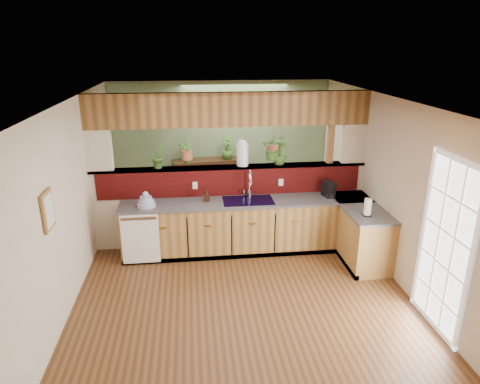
{
  "coord_description": "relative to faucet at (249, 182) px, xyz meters",
  "views": [
    {
      "loc": [
        -0.64,
        -5.5,
        3.34
      ],
      "look_at": [
        0.09,
        0.7,
        1.15
      ],
      "focal_mm": 32.0,
      "sensor_mm": 36.0,
      "label": 1
    }
  ],
  "objects": [
    {
      "name": "hanging_plant_b",
      "position": [
        0.43,
        0.22,
        0.71
      ],
      "size": [
        0.42,
        0.37,
        0.55
      ],
      "color": "brown",
      "rests_on": "header_beam"
    },
    {
      "name": "ceiling",
      "position": [
        -0.29,
        -1.13,
        1.44
      ],
      "size": [
        4.6,
        7.0,
        0.01
      ],
      "primitive_type": "cube",
      "color": "brown",
      "rests_on": "ground"
    },
    {
      "name": "glass_jar",
      "position": [
        -0.09,
        0.22,
        0.45
      ],
      "size": [
        0.2,
        0.2,
        0.44
      ],
      "color": "silver",
      "rests_on": "pass_through_ledge"
    },
    {
      "name": "coffee_maker",
      "position": [
        1.32,
        -0.12,
        -0.14
      ],
      "size": [
        0.14,
        0.24,
        0.27
      ],
      "rotation": [
        0.0,
        0.0,
        0.29
      ],
      "color": "black",
      "rests_on": "countertop"
    },
    {
      "name": "sage_backwall",
      "position": [
        -0.29,
        2.35,
        0.14
      ],
      "size": [
        4.55,
        0.02,
        2.55
      ],
      "primitive_type": "cube",
      "color": "#59744F",
      "rests_on": "ground"
    },
    {
      "name": "floor_plant",
      "position": [
        0.89,
        1.29,
        -0.82
      ],
      "size": [
        0.75,
        0.7,
        0.68
      ],
      "primitive_type": "imported",
      "rotation": [
        0.0,
        0.0,
        0.34
      ],
      "color": "#2E571E",
      "rests_on": "ground"
    },
    {
      "name": "pass_through_ledge",
      "position": [
        -0.29,
        0.22,
        0.21
      ],
      "size": [
        4.6,
        0.21,
        0.04
      ],
      "primitive_type": "cube",
      "color": "brown",
      "rests_on": "ground"
    },
    {
      "name": "wall_back",
      "position": [
        -0.29,
        2.37,
        0.14
      ],
      "size": [
        4.6,
        0.02,
        2.6
      ],
      "primitive_type": "cube",
      "color": "beige",
      "rests_on": "ground"
    },
    {
      "name": "french_door",
      "position": [
        1.98,
        -2.43,
        -0.11
      ],
      "size": [
        0.06,
        1.02,
        2.16
      ],
      "primitive_type": "cube",
      "color": "white",
      "rests_on": "ground"
    },
    {
      "name": "pass_through_partition",
      "position": [
        -0.26,
        0.22,
        0.03
      ],
      "size": [
        4.6,
        0.21,
        2.6
      ],
      "color": "beige",
      "rests_on": "ground"
    },
    {
      "name": "wall_left",
      "position": [
        -2.59,
        -1.13,
        0.14
      ],
      "size": [
        0.02,
        7.0,
        2.6
      ],
      "primitive_type": "cube",
      "color": "beige",
      "rests_on": "ground"
    },
    {
      "name": "shelf_plant_a",
      "position": [
        -1.09,
        2.12,
        0.04
      ],
      "size": [
        0.23,
        0.19,
        0.39
      ],
      "primitive_type": "imported",
      "rotation": [
        0.0,
        0.0,
        -0.27
      ],
      "color": "#2E571E",
      "rests_on": "shelving_console"
    },
    {
      "name": "wall_right",
      "position": [
        2.01,
        -1.13,
        0.14
      ],
      "size": [
        0.02,
        7.0,
        2.6
      ],
      "primitive_type": "cube",
      "color": "beige",
      "rests_on": "ground"
    },
    {
      "name": "dish_stack",
      "position": [
        -1.67,
        -0.24,
        -0.18
      ],
      "size": [
        0.29,
        0.29,
        0.25
      ],
      "color": "#99A4C5",
      "rests_on": "countertop"
    },
    {
      "name": "paper_towel",
      "position": [
        1.63,
        -1.0,
        -0.13
      ],
      "size": [
        0.13,
        0.13,
        0.29
      ],
      "color": "black",
      "rests_on": "countertop"
    },
    {
      "name": "ledge_plant_left",
      "position": [
        -1.46,
        0.22,
        0.44
      ],
      "size": [
        0.26,
        0.23,
        0.41
      ],
      "primitive_type": "imported",
      "rotation": [
        0.0,
        0.0,
        0.23
      ],
      "color": "#2E571E",
      "rests_on": "pass_through_ledge"
    },
    {
      "name": "countertop",
      "position": [
        0.55,
        -0.26,
        -0.71
      ],
      "size": [
        4.14,
        1.52,
        0.9
      ],
      "color": "olive",
      "rests_on": "ground"
    },
    {
      "name": "dishwasher",
      "position": [
        -1.77,
        -0.47,
        -0.7
      ],
      "size": [
        0.58,
        0.03,
        0.82
      ],
      "color": "white",
      "rests_on": "ground"
    },
    {
      "name": "ground",
      "position": [
        -0.29,
        -1.13,
        -1.16
      ],
      "size": [
        4.6,
        7.0,
        0.01
      ],
      "primitive_type": "cube",
      "color": "#533219",
      "rests_on": "ground"
    },
    {
      "name": "navy_sink",
      "position": [
        -0.04,
        -0.15,
        -0.34
      ],
      "size": [
        0.82,
        0.5,
        0.18
      ],
      "color": "black",
      "rests_on": "countertop"
    },
    {
      "name": "hanging_plant_a",
      "position": [
        -1.01,
        0.22,
        0.6
      ],
      "size": [
        0.23,
        0.19,
        0.53
      ],
      "color": "brown",
      "rests_on": "header_beam"
    },
    {
      "name": "ledge_plant_right",
      "position": [
        0.54,
        0.22,
        0.44
      ],
      "size": [
        0.24,
        0.24,
        0.41
      ],
      "primitive_type": "imported",
      "rotation": [
        0.0,
        0.0,
        0.03
      ],
      "color": "#2E571E",
      "rests_on": "pass_through_ledge"
    },
    {
      "name": "framed_print",
      "position": [
        -2.56,
        -1.93,
        0.39
      ],
      "size": [
        0.04,
        0.35,
        0.45
      ],
      "color": "olive",
      "rests_on": "wall_left"
    },
    {
      "name": "shelf_plant_b",
      "position": [
        -0.17,
        2.12,
        0.08
      ],
      "size": [
        0.32,
        0.32,
        0.46
      ],
      "primitive_type": "imported",
      "rotation": [
        0.0,
        0.0,
        0.3
      ],
      "color": "#2E571E",
      "rests_on": "shelving_console"
    },
    {
      "name": "header_beam",
      "position": [
        -0.29,
        0.22,
        1.17
      ],
      "size": [
        4.6,
        0.15,
        0.55
      ],
      "primitive_type": "cube",
      "color": "brown",
      "rests_on": "ground"
    },
    {
      "name": "soap_dispenser",
      "position": [
        -0.71,
        -0.11,
        -0.16
      ],
      "size": [
        0.1,
        0.1,
        0.19
      ],
      "primitive_type": "imported",
      "rotation": [
        0.0,
        0.0,
        -0.23
      ],
      "color": "#382114",
      "rests_on": "countertop"
    },
    {
      "name": "faucet",
      "position": [
        0.0,
        0.0,
        0.0
      ],
      "size": [
        0.21,
        0.21,
        0.48
      ],
      "color": "#B7B7B2",
      "rests_on": "countertop"
    },
    {
      "name": "shelving_console",
      "position": [
        -0.57,
        2.12,
        -0.66
      ],
      "size": [
        1.56,
        0.61,
        1.01
      ],
      "primitive_type": "cube",
      "rotation": [
        0.0,
        0.0,
        0.14
      ],
      "color": "black",
      "rests_on": "ground"
    }
  ]
}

